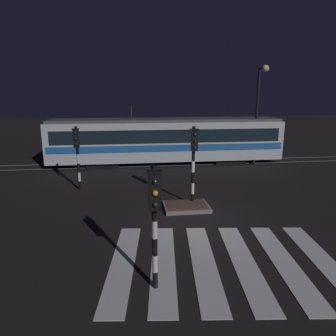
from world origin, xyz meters
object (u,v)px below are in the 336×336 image
(traffic_light_median_centre, at_px, (194,154))
(traffic_light_kerb_mid_left, at_px, (155,211))
(traffic_light_corner_far_left, at_px, (77,149))
(tram, at_px, (167,140))
(street_lamp_trackside_right, at_px, (259,103))

(traffic_light_median_centre, bearing_deg, traffic_light_kerb_mid_left, -110.45)
(traffic_light_corner_far_left, bearing_deg, traffic_light_median_centre, -28.23)
(traffic_light_median_centre, xyz_separation_m, tram, (-0.10, 8.76, -0.60))
(street_lamp_trackside_right, relative_size, tram, 0.41)
(street_lamp_trackside_right, xyz_separation_m, tram, (-6.20, 1.30, -2.57))
(traffic_light_median_centre, xyz_separation_m, street_lamp_trackside_right, (6.10, 7.46, 1.98))
(traffic_light_median_centre, relative_size, street_lamp_trackside_right, 0.53)
(traffic_light_median_centre, distance_m, tram, 8.78)
(traffic_light_corner_far_left, xyz_separation_m, tram, (5.32, 5.85, -0.46))
(traffic_light_median_centre, height_order, tram, tram)
(tram, bearing_deg, traffic_light_kerb_mid_left, -98.24)
(traffic_light_kerb_mid_left, xyz_separation_m, street_lamp_trackside_right, (8.34, 13.46, 2.17))
(traffic_light_kerb_mid_left, relative_size, traffic_light_median_centre, 0.92)
(street_lamp_trackside_right, distance_m, tram, 6.84)
(traffic_light_kerb_mid_left, xyz_separation_m, traffic_light_corner_far_left, (-3.18, 8.91, 0.05))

